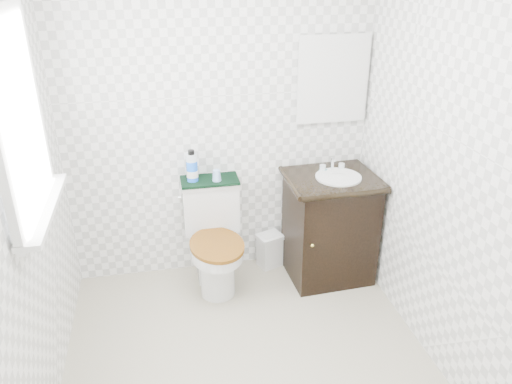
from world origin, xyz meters
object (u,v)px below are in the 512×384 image
object	(u,v)px
toilet	(214,242)
cup	(217,175)
vanity	(330,224)
mouthwash_bottle	(192,167)
trash_bin	(270,250)

from	to	relation	value
toilet	cup	bearing A→B (deg)	60.82
vanity	cup	bearing A→B (deg)	169.53
mouthwash_bottle	cup	bearing A→B (deg)	-11.77
toilet	mouthwash_bottle	distance (m)	0.58
vanity	toilet	bearing A→B (deg)	175.66
vanity	trash_bin	world-z (taller)	vanity
toilet	cup	world-z (taller)	cup
vanity	mouthwash_bottle	bearing A→B (deg)	169.31
toilet	mouthwash_bottle	bearing A→B (deg)	135.00
mouthwash_bottle	cup	size ratio (longest dim) A/B	2.88
toilet	cup	xyz separation A→B (m)	(0.05, 0.09, 0.49)
vanity	mouthwash_bottle	xyz separation A→B (m)	(-0.98, 0.19, 0.47)
toilet	trash_bin	size ratio (longest dim) A/B	2.83
toilet	cup	distance (m)	0.50
cup	mouthwash_bottle	bearing A→B (deg)	168.23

